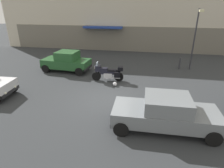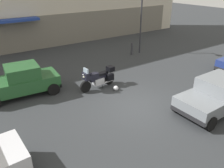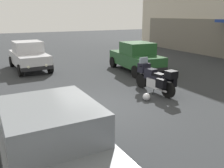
{
  "view_description": "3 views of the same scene",
  "coord_description": "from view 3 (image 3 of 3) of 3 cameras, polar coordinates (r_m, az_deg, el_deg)",
  "views": [
    {
      "loc": [
        2.0,
        -9.5,
        5.11
      ],
      "look_at": [
        0.14,
        0.69,
        0.72
      ],
      "focal_mm": 30.34,
      "sensor_mm": 36.0,
      "label": 1
    },
    {
      "loc": [
        -6.39,
        -7.09,
        5.7
      ],
      "look_at": [
        -0.83,
        1.12,
        1.01
      ],
      "focal_mm": 36.21,
      "sensor_mm": 36.0,
      "label": 2
    },
    {
      "loc": [
        7.15,
        -3.04,
        3.09
      ],
      "look_at": [
        0.22,
        0.55,
        0.87
      ],
      "focal_mm": 38.99,
      "sensor_mm": 36.0,
      "label": 3
    }
  ],
  "objects": [
    {
      "name": "ground_plane",
      "position": [
        8.36,
        -4.06,
        -5.87
      ],
      "size": [
        80.0,
        80.0,
        0.0
      ],
      "primitive_type": "plane",
      "color": "#2D3033"
    },
    {
      "name": "motorcycle",
      "position": [
        10.04,
        10.08,
        1.38
      ],
      "size": [
        2.26,
        0.8,
        1.36
      ],
      "rotation": [
        0.0,
        0.0,
        3.22
      ],
      "color": "black",
      "rests_on": "ground"
    },
    {
      "name": "helmet",
      "position": [
        9.21,
        8.08,
        -2.98
      ],
      "size": [
        0.28,
        0.28,
        0.28
      ],
      "primitive_type": "sphere",
      "color": "silver",
      "rests_on": "ground"
    },
    {
      "name": "car_hatchback_near",
      "position": [
        14.97,
        -18.91,
        6.25
      ],
      "size": [
        3.94,
        1.94,
        1.64
      ],
      "rotation": [
        0.0,
        0.0,
        0.05
      ],
      "color": "silver",
      "rests_on": "ground"
    },
    {
      "name": "car_sedan_far",
      "position": [
        4.82,
        -13.94,
        -13.22
      ],
      "size": [
        4.6,
        1.96,
        1.56
      ],
      "rotation": [
        0.0,
        0.0,
        0.01
      ],
      "color": "slate",
      "rests_on": "ground"
    },
    {
      "name": "car_wagon_end",
      "position": [
        13.86,
        5.71,
        6.31
      ],
      "size": [
        3.96,
        2.04,
        1.64
      ],
      "rotation": [
        0.0,
        0.0,
        3.07
      ],
      "color": "#235128",
      "rests_on": "ground"
    }
  ]
}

